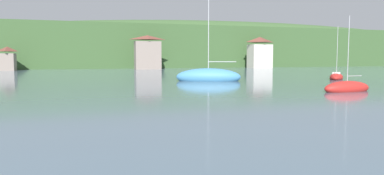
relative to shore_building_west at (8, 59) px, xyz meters
name	(u,v)px	position (x,y,z in m)	size (l,w,h in m)	color
wooded_hillside	(173,51)	(48.02, 30.88, 2.58)	(352.00, 44.33, 25.16)	#38562D
shore_building_west	(8,59)	(0.00, 0.00, 0.00)	(3.34, 4.79, 5.56)	gray
shore_building_westcentral	(148,53)	(32.72, -0.72, 1.54)	(6.89, 3.28, 8.72)	gray
shore_building_central	(260,53)	(65.45, -0.09, 1.62)	(6.37, 4.60, 8.90)	beige
sailboat_far_1	(208,77)	(31.32, -48.80, -2.17)	(8.80, 5.71, 13.07)	teal
sailboat_mid_2	(347,88)	(38.09, -66.29, -2.39)	(5.07, 1.93, 7.13)	red
sailboat_far_3	(336,77)	(49.76, -50.93, -2.40)	(4.99, 5.22, 7.72)	red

